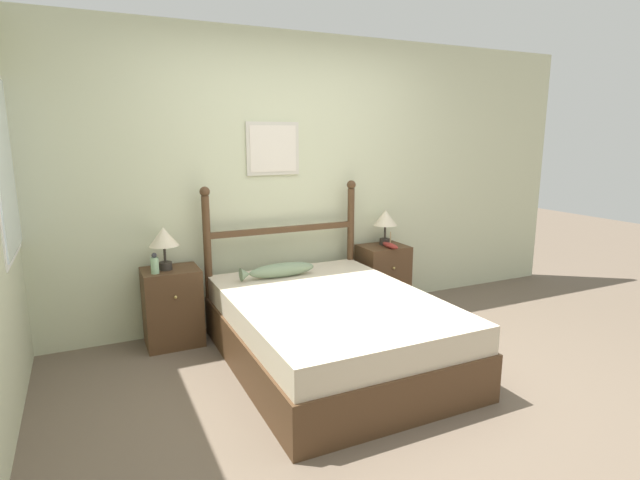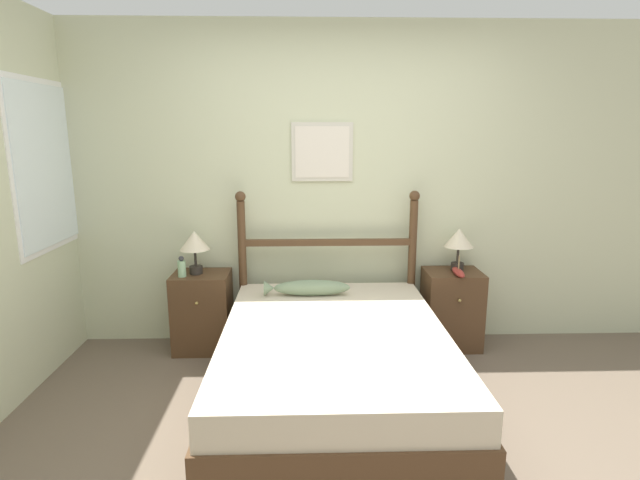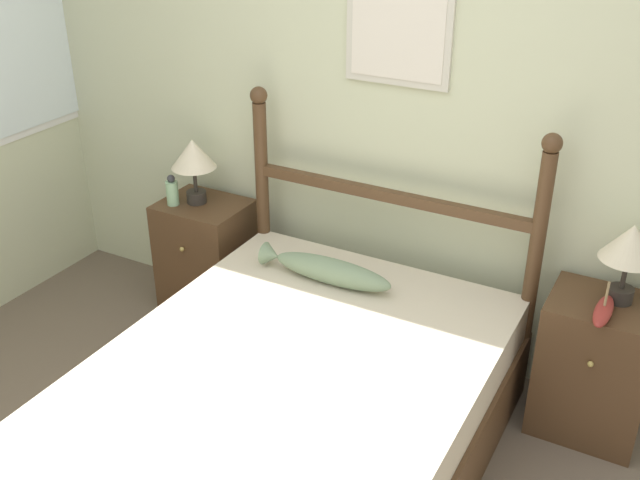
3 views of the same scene
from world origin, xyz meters
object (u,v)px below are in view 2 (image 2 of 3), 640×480
(nightstand_left, at_px, (203,312))
(model_boat, at_px, (458,272))
(nightstand_right, at_px, (451,309))
(bottle, at_px, (182,268))
(table_lamp_left, at_px, (195,243))
(bed, at_px, (334,367))
(table_lamp_right, at_px, (459,240))
(fish_pillow, at_px, (307,288))

(nightstand_left, relative_size, model_boat, 2.57)
(nightstand_right, height_order, bottle, bottle)
(nightstand_right, xyz_separation_m, table_lamp_left, (-2.03, 0.00, 0.56))
(bed, distance_m, model_boat, 1.31)
(bed, xyz_separation_m, model_boat, (1.00, 0.75, 0.40))
(table_lamp_right, bearing_deg, nightstand_right, -135.23)
(bottle, bearing_deg, nightstand_left, 32.74)
(bed, distance_m, bottle, 1.44)
(bottle, bearing_deg, table_lamp_left, 41.60)
(table_lamp_left, bearing_deg, nightstand_right, -0.00)
(nightstand_left, xyz_separation_m, fish_pillow, (0.83, -0.22, 0.26))
(table_lamp_left, height_order, bottle, table_lamp_left)
(bed, height_order, fish_pillow, fish_pillow)
(table_lamp_left, bearing_deg, nightstand_left, -0.22)
(table_lamp_left, distance_m, model_boat, 2.05)
(nightstand_left, distance_m, table_lamp_left, 0.56)
(bed, height_order, bottle, bottle)
(model_boat, bearing_deg, nightstand_left, 176.71)
(nightstand_left, height_order, fish_pillow, fish_pillow)
(bed, bearing_deg, nightstand_right, 40.94)
(nightstand_left, bearing_deg, bottle, -147.26)
(model_boat, bearing_deg, bed, -143.06)
(bottle, distance_m, fish_pillow, 0.98)
(bottle, bearing_deg, bed, -35.05)
(nightstand_right, bearing_deg, table_lamp_right, 44.77)
(table_lamp_left, bearing_deg, fish_pillow, -14.03)
(model_boat, xyz_separation_m, fish_pillow, (-1.16, -0.10, -0.08))
(fish_pillow, bearing_deg, bed, -75.82)
(nightstand_left, bearing_deg, fish_pillow, -14.56)
(bed, height_order, table_lamp_right, table_lamp_right)
(table_lamp_left, bearing_deg, bed, -40.00)
(bed, distance_m, fish_pillow, 0.74)
(table_lamp_right, bearing_deg, bottle, -176.90)
(bed, xyz_separation_m, nightstand_right, (1.00, 0.87, 0.06))
(nightstand_left, distance_m, bottle, 0.41)
(nightstand_right, relative_size, table_lamp_left, 1.85)
(bed, height_order, model_boat, model_boat)
(bed, distance_m, nightstand_right, 1.32)
(model_boat, bearing_deg, table_lamp_right, 76.35)
(table_lamp_right, relative_size, fish_pillow, 0.53)
(nightstand_left, relative_size, nightstand_right, 1.00)
(bed, relative_size, model_boat, 7.99)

